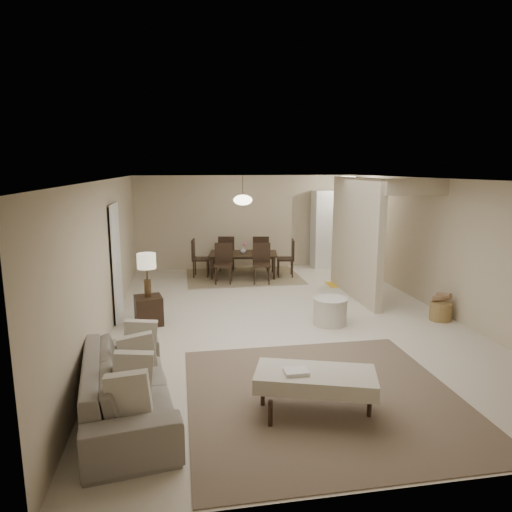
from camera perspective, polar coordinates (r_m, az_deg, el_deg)
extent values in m
plane|color=beige|center=(8.34, 3.60, -7.86)|extent=(9.00, 9.00, 0.00)
plane|color=white|center=(7.90, 3.82, 9.57)|extent=(9.00, 9.00, 0.00)
plane|color=#C4B394|center=(12.40, -1.10, 4.28)|extent=(6.00, 0.00, 6.00)
plane|color=#C4B394|center=(7.90, -17.98, -0.06)|extent=(0.00, 9.00, 9.00)
plane|color=#C4B394|center=(9.19, 22.23, 1.13)|extent=(0.00, 9.00, 9.00)
cube|color=#C4B394|center=(9.75, 12.35, 2.22)|extent=(0.15, 2.50, 2.50)
cube|color=black|center=(8.52, -17.13, -0.82)|extent=(0.04, 0.90, 2.04)
cube|color=white|center=(12.66, 9.75, 3.35)|extent=(1.20, 0.55, 2.10)
cylinder|color=white|center=(11.64, 11.30, 9.62)|extent=(0.44, 0.44, 0.05)
cube|color=brown|center=(5.75, 8.41, -16.96)|extent=(3.20, 3.20, 0.01)
imported|color=gray|center=(5.39, -15.80, -15.32)|extent=(2.40, 1.22, 0.67)
cube|color=beige|center=(5.26, 7.42, -15.04)|extent=(1.45, 0.98, 0.18)
cylinder|color=black|center=(5.06, 1.80, -19.10)|extent=(0.05, 0.05, 0.30)
cylinder|color=black|center=(5.37, 14.00, -17.59)|extent=(0.05, 0.05, 0.30)
cylinder|color=black|center=(5.44, 0.84, -16.82)|extent=(0.05, 0.05, 0.30)
cylinder|color=black|center=(5.73, 12.18, -15.60)|extent=(0.05, 0.05, 0.30)
cube|color=black|center=(8.21, -13.26, -6.63)|extent=(0.53, 0.53, 0.50)
cylinder|color=#47331E|center=(8.10, -13.39, -3.93)|extent=(0.12, 0.12, 0.30)
cylinder|color=#47331E|center=(8.03, -13.47, -2.00)|extent=(0.03, 0.03, 0.26)
cylinder|color=beige|center=(7.99, -13.54, -0.60)|extent=(0.32, 0.32, 0.26)
cylinder|color=beige|center=(8.09, 9.25, -6.85)|extent=(0.60, 0.60, 0.47)
cylinder|color=brown|center=(8.86, 22.05, -6.45)|extent=(0.47, 0.47, 0.32)
cube|color=#827351|center=(11.50, -1.61, -2.55)|extent=(2.80, 2.10, 0.01)
imported|color=black|center=(11.43, -1.61, -1.13)|extent=(1.82, 1.20, 0.59)
imported|color=silver|center=(11.36, -1.62, 0.70)|extent=(0.16, 0.16, 0.15)
cube|color=yellow|center=(10.93, 11.18, -3.46)|extent=(0.91, 0.58, 0.01)
cylinder|color=#47331E|center=(11.19, -1.67, 8.70)|extent=(0.02, 0.02, 0.50)
ellipsoid|color=#FFEAC6|center=(11.21, -1.66, 7.01)|extent=(0.46, 0.46, 0.25)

